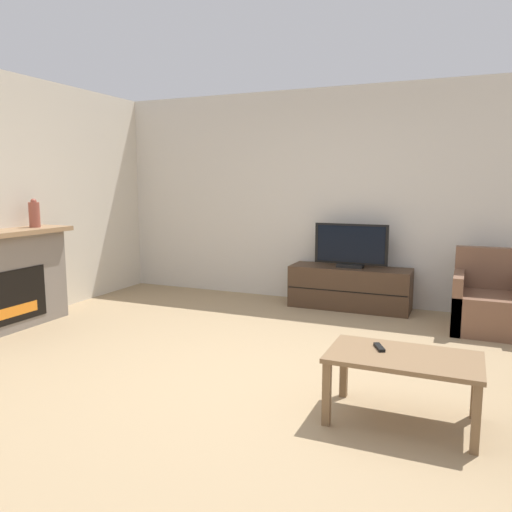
# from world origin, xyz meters

# --- Properties ---
(ground_plane) EXTENTS (24.00, 24.00, 0.00)m
(ground_plane) POSITION_xyz_m (0.00, 0.00, 0.00)
(ground_plane) COLOR #9E8460
(wall_back) EXTENTS (12.00, 0.06, 2.70)m
(wall_back) POSITION_xyz_m (0.00, 2.77, 1.35)
(wall_back) COLOR beige
(wall_back) RESTS_ON ground
(fireplace) EXTENTS (0.47, 1.58, 1.04)m
(fireplace) POSITION_xyz_m (-3.02, 0.12, 0.53)
(fireplace) COLOR slate
(fireplace) RESTS_ON ground
(mantel_vase_right) EXTENTS (0.12, 0.12, 0.31)m
(mantel_vase_right) POSITION_xyz_m (-3.00, 0.60, 1.19)
(mantel_vase_right) COLOR #994C3D
(mantel_vase_right) RESTS_ON fireplace
(tv_stand) EXTENTS (1.45, 0.47, 0.51)m
(tv_stand) POSITION_xyz_m (0.09, 2.47, 0.26)
(tv_stand) COLOR #422D1E
(tv_stand) RESTS_ON ground
(tv) EXTENTS (0.89, 0.18, 0.53)m
(tv) POSITION_xyz_m (0.09, 2.46, 0.76)
(tv) COLOR black
(tv) RESTS_ON tv_stand
(armchair) EXTENTS (0.70, 0.76, 0.84)m
(armchair) POSITION_xyz_m (1.62, 2.11, 0.28)
(armchair) COLOR brown
(armchair) RESTS_ON ground
(coffee_table) EXTENTS (0.95, 0.55, 0.45)m
(coffee_table) POSITION_xyz_m (1.05, -0.32, 0.38)
(coffee_table) COLOR brown
(coffee_table) RESTS_ON ground
(remote) EXTENTS (0.10, 0.15, 0.02)m
(remote) POSITION_xyz_m (0.89, -0.25, 0.46)
(remote) COLOR black
(remote) RESTS_ON coffee_table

